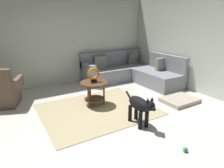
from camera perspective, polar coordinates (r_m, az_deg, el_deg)
The scene contains 11 objects.
ground_plane at distance 3.60m, azimuth -1.27°, elevation -12.81°, with size 6.00×6.00×0.10m, color silver.
wall_back at distance 5.86m, azimuth -16.15°, elevation 12.85°, with size 6.00×0.12×2.70m, color silver.
wall_right at distance 5.24m, azimuth 28.39°, elevation 10.95°, with size 0.12×6.00×2.70m, color silver.
area_rug at distance 4.19m, azimuth -4.27°, elevation -7.41°, with size 2.30×1.90×0.01m, color tan.
sectional_couch at distance 6.07m, azimuth 5.65°, elevation 3.45°, with size 2.20×2.25×0.88m.
armchair at distance 4.86m, azimuth -29.74°, elevation -2.15°, with size 0.96×0.84×0.88m.
side_table at distance 4.26m, azimuth -5.31°, elevation -1.01°, with size 0.60×0.60×0.54m.
torus_sculpture at distance 4.17m, azimuth -5.43°, elevation 2.82°, with size 0.28×0.08×0.33m.
dog_bed_mat at distance 4.80m, azimuth 19.28°, elevation -4.51°, with size 0.80×0.60×0.09m, color #B2A38E.
dog at distance 3.46m, azimuth 8.27°, elevation -6.37°, with size 0.23×0.85×0.63m.
dog_toy_ball at distance 3.12m, azimuth 20.75°, elevation -17.61°, with size 0.07×0.07×0.07m, color green.
Camera 1 is at (-1.53, -2.70, 1.78)m, focal length 31.07 mm.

